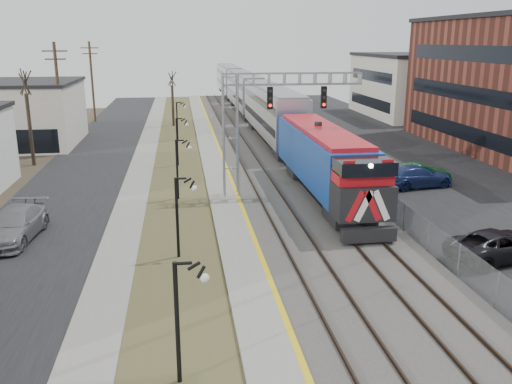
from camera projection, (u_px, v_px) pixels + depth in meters
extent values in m
cube|color=black|center=(79.00, 177.00, 41.34)|extent=(7.00, 120.00, 0.04)
cube|color=gray|center=(139.00, 175.00, 41.93)|extent=(2.00, 120.00, 0.08)
cube|color=#4E4F2A|center=(178.00, 174.00, 42.34)|extent=(4.00, 120.00, 0.06)
cube|color=gray|center=(216.00, 172.00, 42.72)|extent=(2.00, 120.00, 0.24)
cube|color=#595651|center=(279.00, 170.00, 43.39)|extent=(8.00, 120.00, 0.20)
cube|color=black|center=(421.00, 166.00, 45.02)|extent=(16.00, 120.00, 0.04)
cube|color=gold|center=(228.00, 170.00, 42.80)|extent=(0.24, 120.00, 0.01)
cube|color=#2D2119|center=(245.00, 169.00, 42.98)|extent=(0.08, 120.00, 0.15)
cube|color=#2D2119|center=(263.00, 168.00, 43.18)|extent=(0.08, 120.00, 0.15)
cube|color=#2D2119|center=(288.00, 168.00, 43.44)|extent=(0.08, 120.00, 0.15)
cube|color=#2D2119|center=(306.00, 167.00, 43.64)|extent=(0.08, 120.00, 0.15)
cube|color=#123C94|center=(325.00, 163.00, 35.05)|extent=(3.00, 17.00, 4.25)
cube|color=black|center=(369.00, 235.00, 27.23)|extent=(2.80, 0.50, 0.70)
cube|color=#9C9EA6|center=(272.00, 114.00, 54.25)|extent=(3.00, 22.00, 5.33)
cube|color=#9C9EA6|center=(245.00, 93.00, 75.99)|extent=(3.00, 22.00, 5.33)
cube|color=#9C9EA6|center=(230.00, 81.00, 97.72)|extent=(3.00, 22.00, 5.33)
cube|color=gray|center=(230.00, 138.00, 35.06)|extent=(1.00, 1.00, 8.00)
cube|color=gray|center=(292.00, 79.00, 34.58)|extent=(9.00, 0.80, 0.80)
cube|color=black|center=(270.00, 98.00, 34.26)|extent=(0.35, 0.25, 1.40)
cube|color=black|center=(324.00, 97.00, 34.73)|extent=(0.35, 0.25, 1.40)
cylinder|color=black|center=(177.00, 325.00, 16.07)|extent=(0.14, 0.14, 4.00)
cylinder|color=black|center=(177.00, 219.00, 25.60)|extent=(0.14, 0.14, 4.00)
cylinder|color=black|center=(177.00, 170.00, 35.13)|extent=(0.14, 0.14, 4.00)
cylinder|color=black|center=(177.00, 142.00, 44.66)|extent=(0.14, 0.14, 4.00)
cylinder|color=black|center=(177.00, 121.00, 56.10)|extent=(0.14, 0.14, 4.00)
cylinder|color=#4C3823|center=(59.00, 99.00, 49.12)|extent=(0.28, 0.28, 10.00)
cylinder|color=#4C3823|center=(92.00, 82.00, 68.19)|extent=(0.28, 0.28, 10.00)
cube|color=gray|center=(330.00, 160.00, 43.76)|extent=(0.04, 120.00, 1.60)
cube|color=beige|center=(4.00, 115.00, 53.56)|extent=(14.00, 12.00, 6.00)
cube|color=beige|center=(426.00, 86.00, 74.41)|extent=(16.00, 18.00, 8.00)
cylinder|color=#382D23|center=(30.00, 130.00, 44.70)|extent=(0.30, 0.30, 5.95)
cylinder|color=#382D23|center=(173.00, 106.00, 65.45)|extent=(0.30, 0.30, 4.90)
imported|color=black|center=(498.00, 246.00, 25.72)|extent=(5.58, 3.57, 1.43)
imported|color=navy|center=(416.00, 177.00, 38.45)|extent=(5.51, 2.95, 1.52)
imported|color=gray|center=(398.00, 179.00, 38.34)|extent=(3.94, 2.01, 1.29)
imported|color=#0C3C1F|center=(421.00, 173.00, 39.80)|extent=(4.28, 1.89, 1.37)
imported|color=gray|center=(14.00, 225.00, 28.26)|extent=(2.81, 5.79, 1.62)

